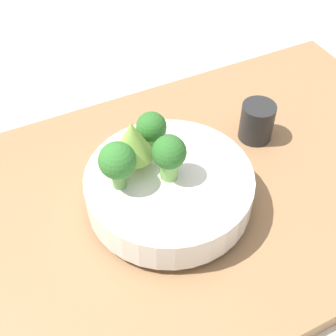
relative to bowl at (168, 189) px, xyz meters
name	(u,v)px	position (x,y,z in m)	size (l,w,h in m)	color
ground_plane	(166,213)	(0.00, -0.01, -0.08)	(6.00, 6.00, 0.00)	beige
table	(166,206)	(0.00, -0.01, -0.06)	(1.10, 0.60, 0.04)	olive
bowl	(168,189)	(0.00, 0.00, 0.00)	(0.28, 0.28, 0.07)	silver
broccoli_floret_center	(168,155)	(0.00, 0.00, 0.08)	(0.05, 0.05, 0.08)	#7AB256
broccoli_floret_front	(151,128)	(-0.01, -0.08, 0.07)	(0.05, 0.05, 0.07)	#7AB256
romanesco_piece_near	(132,140)	(0.04, -0.05, 0.09)	(0.07, 0.07, 0.09)	#7AB256
broccoli_floret_right	(117,162)	(0.08, -0.02, 0.08)	(0.06, 0.06, 0.08)	#609347
cup	(257,122)	(-0.23, -0.08, 0.00)	(0.06, 0.06, 0.08)	black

